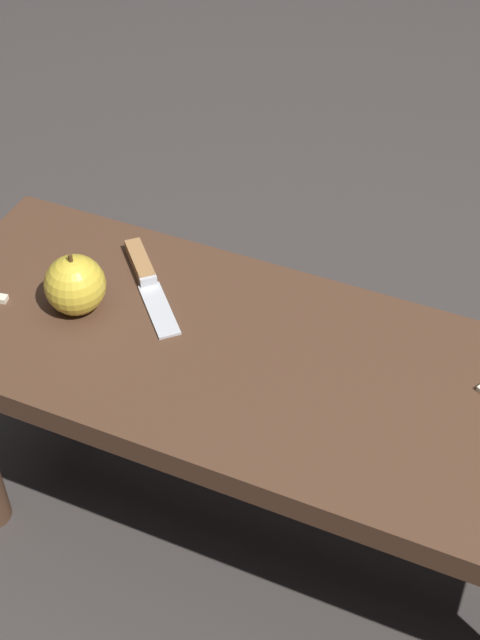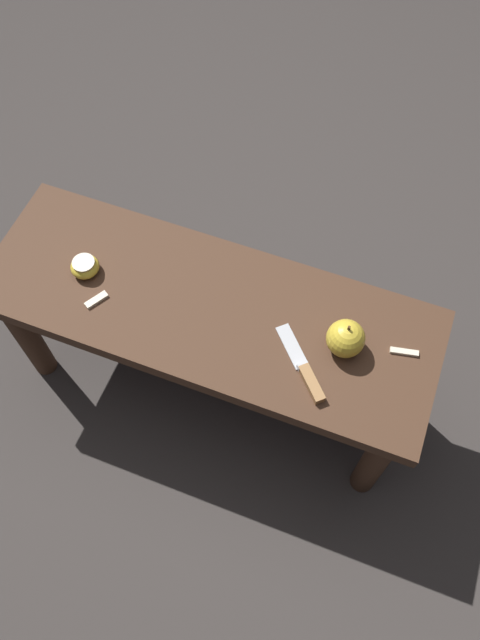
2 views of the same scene
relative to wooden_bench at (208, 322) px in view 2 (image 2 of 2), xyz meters
name	(u,v)px [view 2 (image 2 of 2)]	position (x,y,z in m)	size (l,w,h in m)	color
ground_plane	(214,381)	(0.00, 0.00, -0.36)	(8.00, 8.00, 0.00)	#383330
wooden_bench	(208,322)	(0.00, 0.00, 0.00)	(1.10, 0.39, 0.44)	#472D1E
knife	(306,373)	(-0.27, 0.09, 0.09)	(0.16, 0.17, 0.02)	#B7BABF
apple_whole	(346,339)	(-0.33, -0.01, 0.13)	(0.09, 0.09, 0.10)	gold
apple_cut	(85,266)	(0.31, 0.01, 0.10)	(0.07, 0.07, 0.04)	gold
apple_slice_near_knife	(96,300)	(0.25, 0.08, 0.09)	(0.04, 0.06, 0.01)	beige
apple_slice_center	(404,352)	(-0.46, -0.04, 0.09)	(0.07, 0.03, 0.01)	beige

